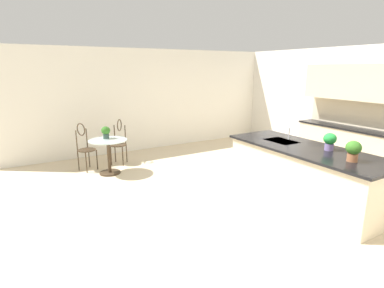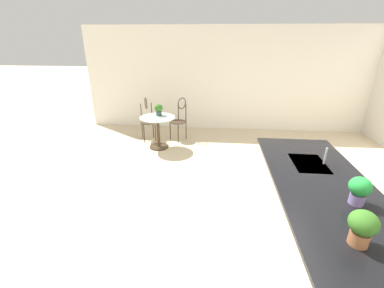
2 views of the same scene
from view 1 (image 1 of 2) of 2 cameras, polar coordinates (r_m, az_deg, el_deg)
name	(u,v)px [view 1 (image 1 of 2)]	position (r m, az deg, el deg)	size (l,w,h in m)	color
ground_plane	(252,203)	(5.30, 11.23, -10.77)	(40.00, 40.00, 0.00)	beige
wall_left_window	(151,100)	(8.51, -7.71, 8.20)	(0.12, 7.80, 2.70)	silver
kitchen_island	(304,173)	(5.52, 20.20, -5.19)	(2.80, 1.06, 0.92)	beige
back_counter_run	(350,146)	(7.77, 27.48, -0.26)	(2.44, 0.64, 1.52)	beige
upper_cabinet_run	(357,82)	(7.56, 28.58, 10.10)	(2.40, 0.36, 0.76)	beige
bistro_table	(109,153)	(6.67, -15.34, -1.70)	(0.80, 0.80, 0.74)	#3D2D1E
chair_near_window	(119,140)	(7.32, -13.54, 0.81)	(0.53, 0.53, 1.04)	#3D2D1E
chair_by_island	(85,145)	(7.06, -19.45, -0.10)	(0.52, 0.50, 1.04)	#3D2D1E
sink_faucet	(289,134)	(5.85, 17.71, 1.83)	(0.02, 0.02, 0.22)	#B2B5BA
potted_plant_on_table	(106,132)	(6.71, -15.86, 2.23)	(0.19, 0.19, 0.26)	#385147
potted_plant_counter_far	(353,150)	(4.82, 27.98, -0.96)	(0.21, 0.21, 0.30)	#9E603D
potted_plant_counter_near	(330,140)	(5.32, 24.40, 0.61)	(0.20, 0.20, 0.28)	#7A669E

